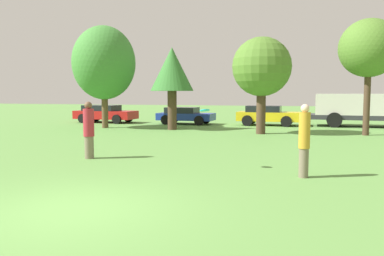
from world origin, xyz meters
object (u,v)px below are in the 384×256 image
object	(u,v)px
person_thrower	(89,130)
parked_car_blue	(185,115)
parked_car_red	(105,113)
delivery_truck_black	(363,108)
person_catcher	(304,140)
frisbee	(205,110)
parked_car_yellow	(267,115)
tree_2	(262,68)
tree_3	(369,49)
tree_1	(172,71)
tree_0	(104,63)

from	to	relation	value
person_thrower	parked_car_blue	bearing A→B (deg)	103.37
parked_car_red	delivery_truck_black	distance (m)	17.79
person_catcher	parked_car_blue	size ratio (longest dim) A/B	0.48
frisbee	parked_car_yellow	distance (m)	15.83
tree_2	tree_3	size ratio (longest dim) A/B	0.86
tree_1	parked_car_red	bearing A→B (deg)	148.18
frisbee	parked_car_blue	bearing A→B (deg)	107.78
person_thrower	tree_3	world-z (taller)	tree_3
parked_car_yellow	delivery_truck_black	bearing A→B (deg)	7.29
person_catcher	frisbee	bearing A→B (deg)	1.62
person_catcher	tree_2	world-z (taller)	tree_2
person_catcher	delivery_truck_black	size ratio (longest dim) A/B	0.28
person_catcher	delivery_truck_black	xyz separation A→B (m)	(4.00, 16.61, 0.23)
person_catcher	tree_1	size ratio (longest dim) A/B	0.39
tree_1	parked_car_yellow	size ratio (longest dim) A/B	1.17
person_thrower	tree_0	xyz separation A→B (m)	(-4.83, 10.48, 3.05)
tree_3	delivery_truck_black	bearing A→B (deg)	82.80
frisbee	parked_car_red	size ratio (longest dim) A/B	0.06
tree_3	delivery_truck_black	xyz separation A→B (m)	(0.68, 5.37, -3.20)
person_catcher	frisbee	size ratio (longest dim) A/B	6.53
frisbee	delivery_truck_black	xyz separation A→B (m)	(6.72, 16.20, -0.48)
tree_3	delivery_truck_black	size ratio (longest dim) A/B	0.87
tree_3	parked_car_blue	xyz separation A→B (m)	(-10.99, 4.61, -3.77)
person_thrower	tree_1	xyz separation A→B (m)	(-0.42, 10.43, 2.51)
tree_0	parked_car_red	world-z (taller)	tree_0
parked_car_red	parked_car_blue	xyz separation A→B (m)	(6.09, 0.17, -0.05)
parked_car_blue	person_catcher	bearing A→B (deg)	-60.89
frisbee	parked_car_red	xyz separation A→B (m)	(-11.04, 15.27, -1.01)
parked_car_blue	parked_car_yellow	size ratio (longest dim) A/B	0.96
tree_0	frisbee	bearing A→B (deg)	-51.58
tree_2	parked_car_blue	world-z (taller)	tree_2
tree_3	parked_car_red	size ratio (longest dim) A/B	1.29
tree_2	parked_car_blue	bearing A→B (deg)	137.31
person_thrower	parked_car_blue	xyz separation A→B (m)	(-0.82, 14.62, -0.33)
frisbee	parked_car_blue	xyz separation A→B (m)	(-4.95, 15.44, -1.06)
tree_3	parked_car_yellow	xyz separation A→B (m)	(-5.34, 4.95, -3.70)
tree_2	parked_car_red	distance (m)	13.13
frisbee	tree_1	distance (m)	12.26
tree_1	tree_2	xyz separation A→B (m)	(5.29, -1.06, 0.03)
tree_0	tree_2	world-z (taller)	tree_0
person_thrower	tree_3	bearing A→B (deg)	54.71
person_catcher	parked_car_blue	xyz separation A→B (m)	(-7.66, 15.84, -0.35)
person_thrower	parked_car_red	xyz separation A→B (m)	(-6.91, 14.45, -0.28)
tree_2	person_thrower	bearing A→B (deg)	-117.48
person_catcher	delivery_truck_black	world-z (taller)	delivery_truck_black
person_catcher	parked_car_blue	distance (m)	17.60
person_thrower	parked_car_blue	size ratio (longest dim) A/B	0.47
tree_3	person_thrower	bearing A→B (deg)	-135.45
tree_1	parked_car_yellow	world-z (taller)	tree_1
frisbee	tree_3	distance (m)	12.69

